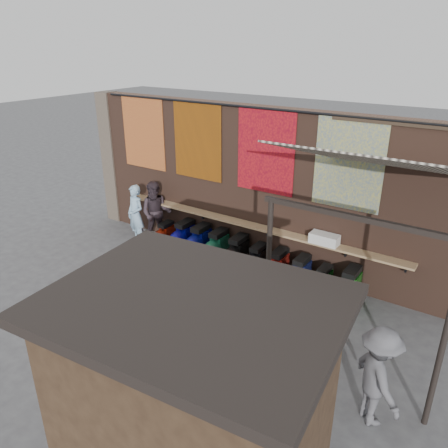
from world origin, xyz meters
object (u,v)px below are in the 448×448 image
Objects in this scene: scooter_stool_7 at (300,273)px; scooter_stool_8 at (322,282)px; scooter_stool_1 at (183,236)px; scooter_stool_4 at (237,252)px; shopper_navy at (300,317)px; market_stall at (197,416)px; shopper_tan at (289,306)px; diner_left at (136,215)px; scooter_stool_2 at (199,241)px; scooter_stool_9 at (349,287)px; scooter_stool_6 at (277,266)px; diner_right at (156,213)px; shopper_grey at (378,377)px; shelf_box at (324,239)px; scooter_stool_5 at (257,259)px; scooter_stool_3 at (217,246)px; scooter_stool_0 at (165,234)px.

scooter_stool_8 is at bearing 0.61° from scooter_stool_7.
scooter_stool_4 is (1.76, -0.02, 0.00)m from scooter_stool_1.
shopper_navy is 0.54× the size of market_stall.
shopper_navy is 0.38m from shopper_tan.
scooter_stool_2 is at bearing 23.67° from diner_left.
scooter_stool_9 is (4.15, -0.04, -0.01)m from scooter_stool_2.
shopper_navy reaches higher than scooter_stool_6.
shopper_navy is (5.41, -2.15, -0.14)m from diner_right.
shopper_grey is 1.06× the size of shopper_tan.
shelf_box is 0.91× the size of scooter_stool_8.
scooter_stool_9 is (2.38, -0.06, 0.04)m from scooter_stool_5.
shopper_grey is (4.99, -3.02, 0.42)m from scooter_stool_3.
scooter_stool_6 is at bearing -63.61° from shopper_navy.
scooter_stool_8 is 0.43× the size of shopper_grey.
shelf_box is 0.23× the size of market_stall.
scooter_stool_4 is at bearing 178.77° from scooter_stool_8.
scooter_stool_6 is 0.53× the size of shopper_navy.
shopper_navy reaches higher than scooter_stool_8.
diner_right reaches higher than scooter_stool_5.
scooter_stool_2 is at bearing 90.99° from shopper_tan.
shopper_navy is at bearing 88.38° from market_stall.
scooter_stool_0 is 0.41× the size of diner_left.
scooter_stool_6 is at bearing 62.25° from shopper_tan.
diner_right is 5.46m from shopper_tan.
scooter_stool_2 is 2.98m from scooter_stool_7.
scooter_stool_1 is 2.34m from scooter_stool_5.
scooter_stool_8 is (0.56, 0.01, -0.04)m from scooter_stool_7.
scooter_stool_1 is (-3.93, -0.26, -0.83)m from shelf_box.
scooter_stool_2 is at bearing 178.99° from scooter_stool_7.
diner_right is (0.46, 0.34, 0.05)m from diner_left.
shopper_tan reaches higher than scooter_stool_5.
scooter_stool_8 is 0.39× the size of diner_right.
diner_right is 7.87m from market_stall.
scooter_stool_7 is 3.94m from shopper_grey.
shopper_grey is at bearing -42.86° from scooter_stool_6.
scooter_stool_3 is 4.03m from shopper_navy.
shopper_grey reaches higher than scooter_stool_8.
scooter_stool_6 is 0.28× the size of market_stall.
shelf_box is at bearing 19.38° from scooter_stool_6.
market_stall reaches higher than diner_right.
market_stall is at bearing 105.08° from shopper_grey.
scooter_stool_2 reaches higher than scooter_stool_7.
scooter_stool_1 reaches higher than scooter_stool_7.
shopper_grey is 2.96m from market_stall.
diner_right is at bearing 98.66° from shopper_tan.
market_stall is at bearing -66.89° from scooter_stool_5.
scooter_stool_2 is 1.15× the size of scooter_stool_5.
diner_right is (-4.46, 0.03, 0.53)m from scooter_stool_7.
scooter_stool_1 is at bearing 179.01° from scooter_stool_8.
scooter_stool_6 is 0.53× the size of shopper_tan.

